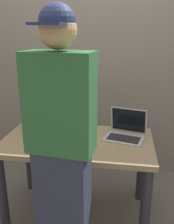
{
  "coord_description": "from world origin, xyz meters",
  "views": [
    {
      "loc": [
        0.38,
        -1.89,
        1.61
      ],
      "look_at": [
        0.08,
        0.0,
        0.99
      ],
      "focal_mm": 39.89,
      "sensor_mm": 36.0,
      "label": 1
    }
  ],
  "objects_px": {
    "beer_bottle_amber": "(54,114)",
    "coffee_mug": "(32,135)",
    "laptop": "(126,131)",
    "beer_bottle_green": "(38,118)",
    "beer_bottle_dark": "(49,117)",
    "person_figure": "(62,153)",
    "beer_bottle_brown": "(30,120)"
  },
  "relations": [
    {
      "from": "beer_bottle_amber",
      "to": "coffee_mug",
      "type": "bearing_deg",
      "value": -104.93
    },
    {
      "from": "laptop",
      "to": "beer_bottle_green",
      "type": "relative_size",
      "value": 1.14
    },
    {
      "from": "beer_bottle_dark",
      "to": "coffee_mug",
      "type": "relative_size",
      "value": 3.22
    },
    {
      "from": "beer_bottle_amber",
      "to": "person_figure",
      "type": "bearing_deg",
      "value": -70.66
    },
    {
      "from": "laptop",
      "to": "beer_bottle_amber",
      "type": "relative_size",
      "value": 1.17
    },
    {
      "from": "beer_bottle_green",
      "to": "beer_bottle_brown",
      "type": "relative_size",
      "value": 1.03
    },
    {
      "from": "person_figure",
      "to": "coffee_mug",
      "type": "relative_size",
      "value": 16.66
    },
    {
      "from": "beer_bottle_amber",
      "to": "coffee_mug",
      "type": "relative_size",
      "value": 3.06
    },
    {
      "from": "laptop",
      "to": "beer_bottle_dark",
      "type": "distance_m",
      "value": 0.7
    },
    {
      "from": "laptop",
      "to": "beer_bottle_brown",
      "type": "relative_size",
      "value": 1.18
    },
    {
      "from": "beer_bottle_brown",
      "to": "coffee_mug",
      "type": "relative_size",
      "value": 3.03
    },
    {
      "from": "beer_bottle_green",
      "to": "beer_bottle_brown",
      "type": "height_order",
      "value": "beer_bottle_green"
    },
    {
      "from": "laptop",
      "to": "beer_bottle_amber",
      "type": "height_order",
      "value": "beer_bottle_amber"
    },
    {
      "from": "beer_bottle_dark",
      "to": "person_figure",
      "type": "height_order",
      "value": "person_figure"
    },
    {
      "from": "beer_bottle_dark",
      "to": "beer_bottle_brown",
      "type": "height_order",
      "value": "beer_bottle_dark"
    },
    {
      "from": "beer_bottle_green",
      "to": "beer_bottle_brown",
      "type": "bearing_deg",
      "value": -123.14
    },
    {
      "from": "beer_bottle_green",
      "to": "beer_bottle_amber",
      "type": "height_order",
      "value": "beer_bottle_green"
    },
    {
      "from": "beer_bottle_amber",
      "to": "person_figure",
      "type": "relative_size",
      "value": 0.18
    },
    {
      "from": "beer_bottle_green",
      "to": "person_figure",
      "type": "distance_m",
      "value": 0.82
    },
    {
      "from": "beer_bottle_dark",
      "to": "coffee_mug",
      "type": "height_order",
      "value": "beer_bottle_dark"
    },
    {
      "from": "beer_bottle_green",
      "to": "person_figure",
      "type": "height_order",
      "value": "person_figure"
    },
    {
      "from": "beer_bottle_dark",
      "to": "beer_bottle_green",
      "type": "distance_m",
      "value": 0.11
    },
    {
      "from": "person_figure",
      "to": "beer_bottle_green",
      "type": "bearing_deg",
      "value": 119.94
    },
    {
      "from": "beer_bottle_amber",
      "to": "coffee_mug",
      "type": "height_order",
      "value": "beer_bottle_amber"
    },
    {
      "from": "laptop",
      "to": "beer_bottle_green",
      "type": "distance_m",
      "value": 0.8
    },
    {
      "from": "person_figure",
      "to": "coffee_mug",
      "type": "xyz_separation_m",
      "value": [
        -0.38,
        0.5,
        -0.12
      ]
    },
    {
      "from": "laptop",
      "to": "person_figure",
      "type": "distance_m",
      "value": 0.8
    },
    {
      "from": "beer_bottle_green",
      "to": "beer_bottle_brown",
      "type": "xyz_separation_m",
      "value": [
        -0.04,
        -0.07,
        0.01
      ]
    },
    {
      "from": "laptop",
      "to": "person_figure",
      "type": "xyz_separation_m",
      "value": [
        -0.39,
        -0.7,
        0.12
      ]
    },
    {
      "from": "person_figure",
      "to": "beer_bottle_dark",
      "type": "bearing_deg",
      "value": 112.52
    },
    {
      "from": "beer_bottle_green",
      "to": "laptop",
      "type": "bearing_deg",
      "value": -1.19
    },
    {
      "from": "coffee_mug",
      "to": "beer_bottle_amber",
      "type": "bearing_deg",
      "value": 75.07
    }
  ]
}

